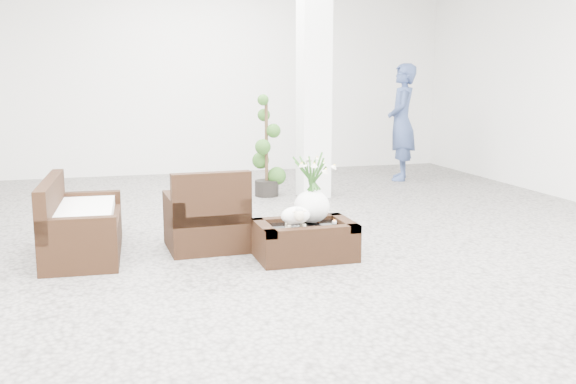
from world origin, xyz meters
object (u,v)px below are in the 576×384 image
object	(u,v)px
coffee_table	(305,242)
loveseat	(83,217)
armchair	(206,208)
topiary	(266,147)

from	to	relation	value
coffee_table	loveseat	distance (m)	2.12
coffee_table	loveseat	xyz separation A→B (m)	(-1.99, 0.69, 0.21)
armchair	loveseat	xyz separation A→B (m)	(-1.16, 0.06, -0.03)
coffee_table	armchair	bearing A→B (deg)	143.15
topiary	armchair	bearing A→B (deg)	-116.16
topiary	loveseat	bearing A→B (deg)	-134.06
armchair	coffee_table	bearing A→B (deg)	141.04
coffee_table	armchair	distance (m)	1.06
coffee_table	topiary	xyz separation A→B (m)	(0.43, 3.19, 0.55)
coffee_table	topiary	size ratio (longest dim) A/B	0.64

